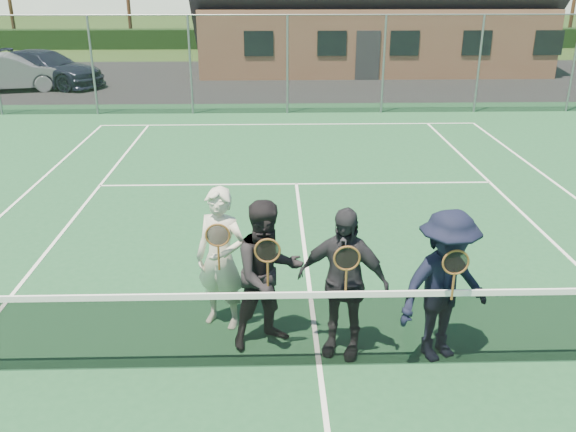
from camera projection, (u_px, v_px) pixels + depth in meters
name	position (u px, v px, depth m)	size (l,w,h in m)	color
ground	(283.00, 80.00, 25.47)	(220.00, 220.00, 0.00)	#2D4B1A
court_surface	(319.00, 366.00, 6.89)	(30.00, 30.00, 0.02)	#1C4C2B
tarmac_carpark	(187.00, 81.00, 25.37)	(40.00, 12.00, 0.01)	black
hedge_row	(279.00, 39.00, 36.41)	(40.00, 1.20, 1.10)	black
car_b	(11.00, 73.00, 22.95)	(1.45, 4.16, 1.37)	#9B9EA4
car_c	(44.00, 69.00, 23.76)	(1.96, 4.81, 1.40)	#181B30
court_markings	(319.00, 365.00, 6.89)	(11.03, 23.83, 0.01)	white
tennis_net	(320.00, 326.00, 6.70)	(11.68, 0.08, 1.10)	slate
perimeter_fence	(287.00, 65.00, 18.87)	(30.07, 0.07, 3.02)	slate
player_a	(221.00, 259.00, 7.40)	(0.78, 0.66, 1.80)	beige
player_b	(268.00, 275.00, 7.01)	(1.08, 0.98, 1.80)	black
player_c	(343.00, 282.00, 6.83)	(1.14, 0.78, 1.80)	#242429
player_d	(445.00, 287.00, 6.74)	(1.33, 1.08, 1.80)	black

